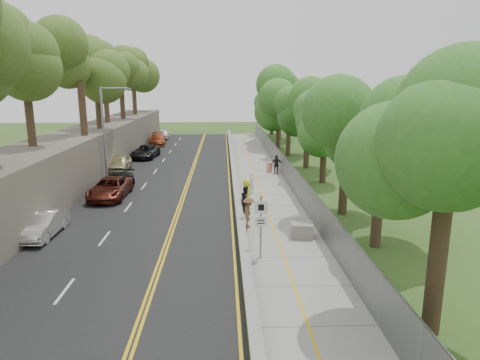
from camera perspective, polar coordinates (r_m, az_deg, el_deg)
The scene contains 25 objects.
ground at distance 23.71m, azimuth -0.44°, elevation -7.64°, with size 140.00×140.00×0.00m, color #33511E.
road at distance 38.39m, azimuth -9.25°, elevation 0.24°, with size 11.20×66.00×0.04m, color black.
sidewalk at distance 38.24m, azimuth 2.65°, elevation 0.36°, with size 4.20×66.00×0.05m, color gray.
jersey_barrier at distance 38.06m, azimuth -0.80°, elevation 0.73°, with size 0.42×66.00×0.60m, color #9CC625.
rock_embankment at distance 39.84m, azimuth -21.02°, elevation 2.91°, with size 5.00×66.00×4.00m, color #595147.
chainlink_fence at distance 38.28m, azimuth 5.80°, elevation 1.81°, with size 0.04×66.00×2.00m, color slate.
trees_embankment at distance 39.23m, azimuth -21.33°, elevation 15.24°, with size 6.40×66.00×13.00m, color #537229, non-canonical shape.
trees_fenceside at distance 38.00m, azimuth 9.58°, elevation 10.73°, with size 7.00×66.00×14.00m, color #43862F, non-canonical shape.
streetlight at distance 37.66m, azimuth -17.41°, elevation 6.71°, with size 2.52×0.22×8.00m.
signpost at distance 20.28m, azimuth 2.81°, elevation -5.38°, with size 0.62×0.09×3.10m.
construction_barrel at distance 40.38m, azimuth 3.92°, elevation 1.72°, with size 0.57×0.57×0.93m, color red.
concrete_block at distance 23.65m, azimuth 8.28°, elevation -6.67°, with size 1.20×0.90×0.80m, color slate.
car_1 at distance 25.86m, azimuth -24.78°, elevation -5.42°, with size 1.43×4.11×1.35m, color beige.
car_2 at distance 32.63m, azimuth -16.95°, elevation -1.05°, with size 2.42×5.26×1.46m, color maroon.
car_3 at distance 34.48m, azimuth -16.15°, elevation -0.36°, with size 1.90×4.67×1.36m, color black.
car_4 at distance 41.96m, azimuth -15.90°, elevation 2.15°, with size 1.92×4.77×1.63m, color #C1B582.
car_5 at distance 41.97m, azimuth -15.89°, elevation 1.97°, with size 1.45×4.15×1.37m, color #B4B5BC.
car_6 at distance 49.01m, azimuth -12.50°, elevation 3.71°, with size 2.37×5.13×1.43m, color black.
car_7 at distance 59.16m, azimuth -10.95°, elevation 5.35°, with size 2.11×5.19×1.51m, color #923B1C.
car_8 at distance 65.20m, azimuth -10.20°, elevation 6.02°, with size 1.68×4.19×1.43m, color silver.
painter_0 at distance 29.13m, azimuth 0.86°, elevation -1.66°, with size 0.92×0.60×1.89m, color #F1F62B.
painter_1 at distance 32.41m, azimuth 1.59°, elevation -0.37°, with size 0.61×0.40×1.67m, color white.
painter_2 at distance 27.80m, azimuth 0.80°, elevation -2.57°, with size 0.83×0.65×1.71m, color black.
painter_3 at distance 24.86m, azimuth 1.18°, elevation -4.35°, with size 1.16×0.67×1.80m, color brown.
person_far at distance 39.50m, azimuth 4.89°, elevation 2.07°, with size 1.03×0.43×1.76m, color black.
Camera 1 is at (-0.70, -22.19, 8.31)m, focal length 32.00 mm.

